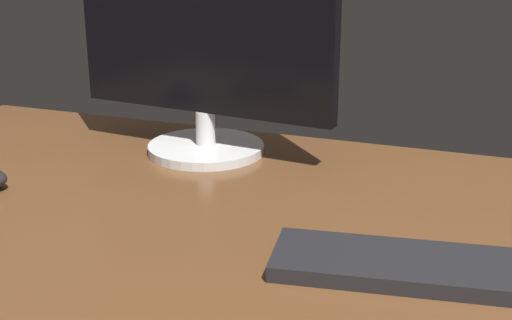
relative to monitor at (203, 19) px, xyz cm
name	(u,v)px	position (x,y,z in cm)	size (l,w,h in cm)	color
desk	(212,223)	(12.66, -26.52, -24.91)	(140.00, 84.00, 2.00)	brown
monitor	(203,19)	(0.00, 0.00, 0.00)	(48.86, 20.99, 46.75)	silver
keyboard	(440,269)	(45.07, -33.45, -22.93)	(39.76, 11.53, 1.96)	black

